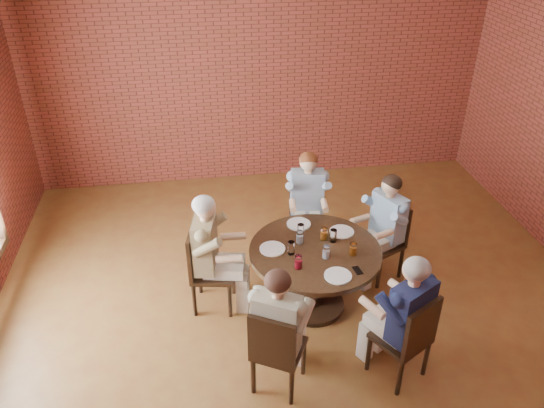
{
  "coord_description": "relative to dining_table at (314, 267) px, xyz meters",
  "views": [
    {
      "loc": [
        -0.94,
        -3.79,
        3.91
      ],
      "look_at": [
        -0.2,
        1.0,
        0.97
      ],
      "focal_mm": 35.0,
      "sensor_mm": 36.0,
      "label": 1
    }
  ],
  "objects": [
    {
      "name": "floor",
      "position": [
        -0.15,
        -0.42,
        -0.53
      ],
      "size": [
        7.0,
        7.0,
        0.0
      ],
      "primitive_type": "plane",
      "color": "brown",
      "rests_on": "ground"
    },
    {
      "name": "glass_h",
      "position": [
        0.35,
        -0.14,
        0.29
      ],
      "size": [
        0.07,
        0.07,
        0.14
      ],
      "primitive_type": "cylinder",
      "color": "white",
      "rests_on": "dining_table"
    },
    {
      "name": "glass_c",
      "position": [
        -0.1,
        0.26,
        0.29
      ],
      "size": [
        0.07,
        0.07,
        0.14
      ],
      "primitive_type": "cylinder",
      "color": "white",
      "rests_on": "dining_table"
    },
    {
      "name": "chair_c",
      "position": [
        -1.12,
        0.21,
        -0.02
      ],
      "size": [
        0.5,
        0.5,
        0.94
      ],
      "rotation": [
        0.0,
        0.0,
        1.38
      ],
      "color": "black",
      "rests_on": "floor"
    },
    {
      "name": "diner_d",
      "position": [
        -0.53,
        -0.96,
        0.12
      ],
      "size": [
        0.75,
        0.8,
        1.31
      ],
      "primitive_type": null,
      "rotation": [
        0.0,
        0.0,
        2.64
      ],
      "color": "#B59A8E",
      "rests_on": "floor"
    },
    {
      "name": "chair_e",
      "position": [
        0.61,
        -1.07,
        -0.02
      ],
      "size": [
        0.58,
        0.58,
        0.93
      ],
      "rotation": [
        0.0,
        0.0,
        3.66
      ],
      "color": "black",
      "rests_on": "floor"
    },
    {
      "name": "diner_a",
      "position": [
        0.87,
        0.41,
        0.11
      ],
      "size": [
        0.77,
        0.71,
        1.28
      ],
      "primitive_type": null,
      "rotation": [
        0.0,
        0.0,
        -1.13
      ],
      "color": "#4884BB",
      "rests_on": "floor"
    },
    {
      "name": "plate_a",
      "position": [
        0.34,
        0.26,
        0.23
      ],
      "size": [
        0.26,
        0.26,
        0.01
      ],
      "primitive_type": "cylinder",
      "color": "white",
      "rests_on": "dining_table"
    },
    {
      "name": "plate_d",
      "position": [
        0.12,
        -0.45,
        0.23
      ],
      "size": [
        0.26,
        0.26,
        0.01
      ],
      "primitive_type": "cylinder",
      "color": "white",
      "rests_on": "dining_table"
    },
    {
      "name": "glass_d",
      "position": [
        -0.13,
        0.14,
        0.29
      ],
      "size": [
        0.07,
        0.07,
        0.14
      ],
      "primitive_type": "cylinder",
      "color": "white",
      "rests_on": "dining_table"
    },
    {
      "name": "glass_a",
      "position": [
        0.21,
        0.11,
        0.29
      ],
      "size": [
        0.07,
        0.07,
        0.14
      ],
      "primitive_type": "cylinder",
      "color": "white",
      "rests_on": "dining_table"
    },
    {
      "name": "chair_b",
      "position": [
        0.15,
        1.13,
        -0.03
      ],
      "size": [
        0.46,
        0.46,
        0.91
      ],
      "rotation": [
        0.0,
        0.0,
        -0.13
      ],
      "color": "black",
      "rests_on": "floor"
    },
    {
      "name": "wall_back",
      "position": [
        -0.15,
        3.08,
        1.17
      ],
      "size": [
        7.0,
        0.0,
        7.0
      ],
      "primitive_type": "plane",
      "rotation": [
        1.57,
        0.0,
        0.0
      ],
      "color": "maroon",
      "rests_on": "ground"
    },
    {
      "name": "diner_e",
      "position": [
        0.57,
        -1.0,
        0.14
      ],
      "size": [
        0.78,
        0.82,
        1.33
      ],
      "primitive_type": null,
      "rotation": [
        0.0,
        0.0,
        3.66
      ],
      "color": "#192046",
      "rests_on": "floor"
    },
    {
      "name": "glass_b",
      "position": [
        0.13,
        0.16,
        0.29
      ],
      "size": [
        0.07,
        0.07,
        0.14
      ],
      "primitive_type": "cylinder",
      "color": "white",
      "rests_on": "dining_table"
    },
    {
      "name": "smartphone",
      "position": [
        0.32,
        -0.4,
        0.23
      ],
      "size": [
        0.08,
        0.13,
        0.01
      ],
      "primitive_type": "cube",
      "rotation": [
        0.0,
        0.0,
        0.16
      ],
      "color": "black",
      "rests_on": "dining_table"
    },
    {
      "name": "chair_a",
      "position": [
        0.94,
        0.45,
        -0.03
      ],
      "size": [
        0.54,
        0.54,
        0.91
      ],
      "rotation": [
        0.0,
        0.0,
        -1.13
      ],
      "color": "black",
      "rests_on": "floor"
    },
    {
      "name": "glass_g",
      "position": [
        0.07,
        -0.15,
        0.29
      ],
      "size": [
        0.07,
        0.07,
        0.14
      ],
      "primitive_type": "cylinder",
      "color": "white",
      "rests_on": "dining_table"
    },
    {
      "name": "plate_b",
      "position": [
        -0.08,
        0.47,
        0.23
      ],
      "size": [
        0.26,
        0.26,
        0.01
      ],
      "primitive_type": "cylinder",
      "color": "white",
      "rests_on": "dining_table"
    },
    {
      "name": "dining_table",
      "position": [
        0.0,
        0.0,
        0.0
      ],
      "size": [
        1.34,
        1.34,
        0.75
      ],
      "color": "black",
      "rests_on": "floor"
    },
    {
      "name": "chair_d",
      "position": [
        -0.57,
        -1.03,
        -0.03
      ],
      "size": [
        0.56,
        0.56,
        0.92
      ],
      "rotation": [
        0.0,
        0.0,
        2.64
      ],
      "color": "black",
      "rests_on": "floor"
    },
    {
      "name": "diner_b",
      "position": [
        0.14,
        1.05,
        0.12
      ],
      "size": [
        0.58,
        0.68,
        1.29
      ],
      "primitive_type": null,
      "rotation": [
        0.0,
        0.0,
        -0.13
      ],
      "color": "#8A9CB0",
      "rests_on": "floor"
    },
    {
      "name": "plate_c",
      "position": [
        -0.43,
        0.07,
        0.23
      ],
      "size": [
        0.26,
        0.26,
        0.01
      ],
      "primitive_type": "cylinder",
      "color": "white",
      "rests_on": "dining_table"
    },
    {
      "name": "diner_c",
      "position": [
        -1.03,
        0.2,
        0.14
      ],
      "size": [
        0.74,
        0.64,
        1.34
      ],
      "primitive_type": null,
      "rotation": [
        0.0,
        0.0,
        1.38
      ],
      "color": "brown",
      "rests_on": "floor"
    },
    {
      "name": "glass_e",
      "position": [
        -0.25,
        -0.03,
        0.29
      ],
      "size": [
        0.07,
        0.07,
        0.14
      ],
      "primitive_type": "cylinder",
      "color": "white",
      "rests_on": "dining_table"
    },
    {
      "name": "glass_f",
      "position": [
        -0.23,
        -0.27,
        0.29
      ],
      "size": [
        0.07,
        0.07,
        0.14
      ],
      "primitive_type": "cylinder",
      "color": "white",
      "rests_on": "dining_table"
    }
  ]
}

